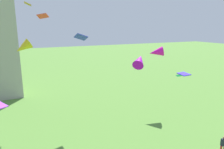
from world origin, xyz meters
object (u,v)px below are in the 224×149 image
at_px(kite_flying_0, 181,75).
at_px(kite_flying_6, 139,60).
at_px(kite_flying_3, 184,74).
at_px(kite_flying_2, 81,37).
at_px(kite_flying_5, 28,4).
at_px(kite_flying_7, 23,47).
at_px(kite_flying_1, 43,16).
at_px(person_1, 223,144).
at_px(kite_flying_10, 156,52).

xyz_separation_m(kite_flying_0, kite_flying_6, (-7.95, -3.97, 2.79)).
height_order(kite_flying_3, kite_flying_6, kite_flying_6).
height_order(kite_flying_2, kite_flying_5, kite_flying_5).
height_order(kite_flying_6, kite_flying_7, kite_flying_7).
bearing_deg(kite_flying_7, kite_flying_1, 25.22).
distance_m(person_1, kite_flying_7, 23.86).
bearing_deg(kite_flying_5, kite_flying_7, -169.74).
bearing_deg(kite_flying_0, kite_flying_3, -73.94).
bearing_deg(kite_flying_1, kite_flying_6, -30.68).
relative_size(kite_flying_0, kite_flying_6, 0.62).
distance_m(kite_flying_0, kite_flying_3, 4.25).
height_order(person_1, kite_flying_7, kite_flying_7).
bearing_deg(kite_flying_2, kite_flying_7, -25.63).
bearing_deg(kite_flying_3, kite_flying_1, 56.36).
distance_m(person_1, kite_flying_6, 12.03).
height_order(person_1, kite_flying_3, kite_flying_3).
bearing_deg(kite_flying_0, person_1, -27.90).
distance_m(kite_flying_2, kite_flying_3, 12.98).
bearing_deg(kite_flying_10, kite_flying_6, -14.33).
bearing_deg(kite_flying_5, kite_flying_10, 103.42).
bearing_deg(kite_flying_10, kite_flying_7, -72.42).
bearing_deg(kite_flying_5, kite_flying_2, 124.02).
xyz_separation_m(kite_flying_2, kite_flying_6, (0.96, -11.80, -1.19)).
bearing_deg(kite_flying_5, kite_flying_3, 62.69).
relative_size(kite_flying_5, kite_flying_10, 0.39).
height_order(kite_flying_0, kite_flying_2, kite_flying_2).
relative_size(person_1, kite_flying_0, 1.79).
bearing_deg(kite_flying_6, kite_flying_2, -41.04).
height_order(kite_flying_3, kite_flying_5, kite_flying_5).
relative_size(kite_flying_1, kite_flying_2, 0.76).
bearing_deg(kite_flying_6, kite_flying_1, -17.61).
bearing_deg(person_1, kite_flying_6, 177.44).
distance_m(kite_flying_1, kite_flying_10, 15.94).
distance_m(kite_flying_5, kite_flying_6, 11.80).
xyz_separation_m(kite_flying_0, kite_flying_5, (-14.89, 4.45, 7.29)).
xyz_separation_m(kite_flying_2, kite_flying_10, (10.73, -0.77, -2.34)).
height_order(person_1, kite_flying_6, kite_flying_6).
relative_size(kite_flying_0, kite_flying_1, 0.79).
bearing_deg(kite_flying_10, kite_flying_5, -53.92).
distance_m(kite_flying_1, kite_flying_2, 5.30).
bearing_deg(kite_flying_1, kite_flying_7, 149.81).
bearing_deg(person_1, kite_flying_1, 147.90).
distance_m(kite_flying_0, kite_flying_5, 17.16).
distance_m(kite_flying_2, kite_flying_7, 6.97).
bearing_deg(person_1, kite_flying_10, 92.55).
bearing_deg(kite_flying_3, person_1, -119.31).
distance_m(kite_flying_1, kite_flying_3, 15.22).
bearing_deg(kite_flying_0, kite_flying_10, 131.54).
relative_size(kite_flying_0, kite_flying_7, 0.44).
xyz_separation_m(kite_flying_3, kite_flying_10, (4.46, 10.22, 0.58)).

